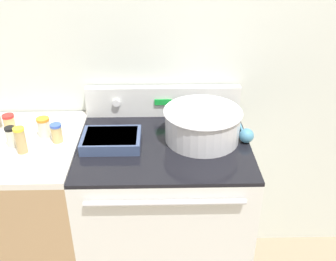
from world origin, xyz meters
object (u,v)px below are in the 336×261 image
Objects in this scene: ladle at (246,135)px; spice_jar_orange_cap at (44,127)px; spice_jar_yellow_cap at (21,140)px; spice_jar_red_cap at (9,122)px; spice_jar_black_cap at (11,137)px; mixing_bowl at (202,123)px; casserole_dish at (111,139)px; spice_jar_blue_cap at (57,133)px.

ladle is 0.97m from spice_jar_orange_cap.
spice_jar_red_cap is at bearing 120.50° from spice_jar_yellow_cap.
ladle is 1.09m from spice_jar_black_cap.
ladle is at bearing 5.56° from spice_jar_yellow_cap.
spice_jar_yellow_cap is 0.08m from spice_jar_black_cap.
ladle is 2.90× the size of spice_jar_orange_cap.
spice_jar_red_cap is (-0.94, 0.09, -0.03)m from mixing_bowl.
spice_jar_yellow_cap is (-0.39, -0.07, 0.05)m from casserole_dish.
spice_jar_black_cap is (-0.88, -0.06, -0.02)m from mixing_bowl.
mixing_bowl reaches higher than spice_jar_yellow_cap.
casserole_dish is 0.64m from ladle.
mixing_bowl is 0.76m from spice_jar_orange_cap.
mixing_bowl is 0.68m from spice_jar_blue_cap.
mixing_bowl reaches higher than spice_jar_blue_cap.
spice_jar_orange_cap is 1.18× the size of spice_jar_red_cap.
casserole_dish is 0.26m from spice_jar_blue_cap.
spice_jar_blue_cap is 1.11× the size of spice_jar_red_cap.
mixing_bowl is 3.85× the size of spice_jar_orange_cap.
spice_jar_orange_cap reaches higher than casserole_dish.
spice_jar_black_cap is at bearing 138.44° from spice_jar_yellow_cap.
spice_jar_blue_cap is 0.17m from spice_jar_yellow_cap.
mixing_bowl is 4.08× the size of spice_jar_blue_cap.
spice_jar_yellow_cap is 0.24m from spice_jar_red_cap.
spice_jar_orange_cap is 0.16m from spice_jar_yellow_cap.
spice_jar_red_cap is (-0.19, 0.07, -0.01)m from spice_jar_orange_cap.
ladle is 0.89m from spice_jar_blue_cap.
spice_jar_blue_cap is (-0.68, -0.03, -0.03)m from mixing_bowl.
spice_jar_yellow_cap is (-0.82, -0.12, -0.01)m from mixing_bowl.
spice_jar_orange_cap is at bearing 177.55° from ladle.
ladle is at bearing -5.06° from mixing_bowl.
spice_jar_yellow_cap is at bearing -41.56° from spice_jar_black_cap.
ladle is at bearing 2.52° from casserole_dish.
spice_jar_blue_cap is 0.94× the size of spice_jar_orange_cap.
mixing_bowl reaches higher than ladle.
spice_jar_yellow_cap is at bearing -169.56° from casserole_dish.
ladle is 2.27× the size of spice_jar_yellow_cap.
ladle is (0.64, 0.03, 0.00)m from casserole_dish.
mixing_bowl is at bearing -1.73° from spice_jar_orange_cap.
spice_jar_red_cap is at bearing 155.63° from spice_jar_blue_cap.
spice_jar_red_cap is at bearing 174.62° from mixing_bowl.
casserole_dish is 0.97× the size of ladle.
mixing_bowl is 0.44m from casserole_dish.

